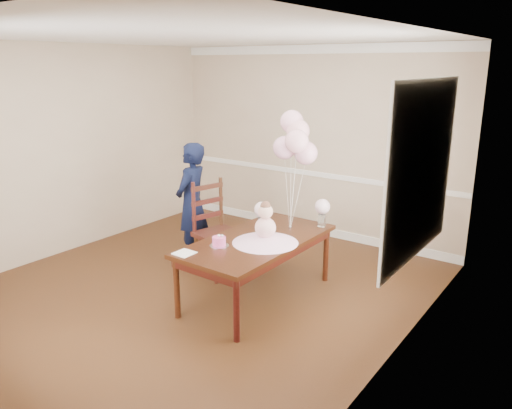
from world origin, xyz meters
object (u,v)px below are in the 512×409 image
Objects in this scene: dining_table_top at (257,241)px; woman at (192,203)px; dining_chair_seat at (219,235)px; birthday_cake at (219,241)px.

woman is (-1.29, 0.39, 0.11)m from dining_table_top.
woman is (-0.56, 0.14, 0.26)m from dining_chair_seat.
dining_chair_seat is at bearing 61.56° from woman.
woman is at bearing 144.25° from birthday_cake.
birthday_cake is 0.28× the size of dining_chair_seat.
woman is at bearing 179.22° from dining_chair_seat.
dining_table_top is 1.18× the size of woman.
dining_chair_seat is (-0.73, 0.25, -0.16)m from dining_table_top.
dining_table_top is at bearing 58.92° from woman.
woman is (-1.10, 0.80, 0.04)m from birthday_cake.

